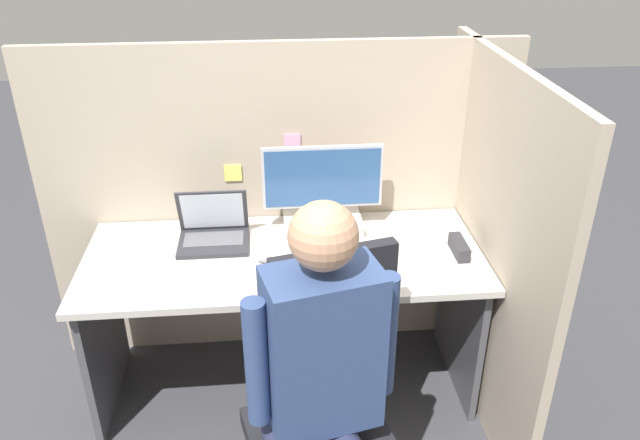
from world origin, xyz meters
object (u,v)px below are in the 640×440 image
object	(u,v)px
stapler	(459,247)
office_chair	(327,403)
paper_box	(322,223)
person	(321,380)
laptop	(213,233)
carrot_toy	(382,272)
monitor	(323,182)

from	to	relation	value
stapler	office_chair	bearing A→B (deg)	-134.61
paper_box	office_chair	distance (m)	0.93
person	office_chair	bearing A→B (deg)	76.64
person	laptop	bearing A→B (deg)	111.33
paper_box	person	xyz separation A→B (m)	(-0.10, -1.05, 0.03)
paper_box	carrot_toy	size ratio (longest dim) A/B	2.44
carrot_toy	office_chair	size ratio (longest dim) A/B	0.13
paper_box	stapler	size ratio (longest dim) A/B	2.09
paper_box	stapler	distance (m)	0.62
stapler	person	size ratio (longest dim) A/B	0.12
monitor	carrot_toy	distance (m)	0.51
monitor	stapler	size ratio (longest dim) A/B	3.17
monitor	laptop	xyz separation A→B (m)	(-0.48, -0.09, -0.18)
laptop	person	distance (m)	1.04
stapler	person	bearing A→B (deg)	-130.05
paper_box	monitor	world-z (taller)	monitor
paper_box	monitor	distance (m)	0.20
person	carrot_toy	bearing A→B (deg)	64.40
monitor	person	xyz separation A→B (m)	(-0.10, -1.06, -0.17)
laptop	office_chair	xyz separation A→B (m)	(0.41, -0.82, -0.23)
laptop	person	size ratio (longest dim) A/B	0.22
carrot_toy	person	xyz separation A→B (m)	(-0.30, -0.63, 0.04)
office_chair	person	world-z (taller)	person
paper_box	person	world-z (taller)	person
laptop	stapler	size ratio (longest dim) A/B	1.81
carrot_toy	person	distance (m)	0.70
paper_box	carrot_toy	world-z (taller)	paper_box
monitor	stapler	world-z (taller)	monitor
paper_box	laptop	xyz separation A→B (m)	(-0.48, -0.09, 0.02)
stapler	person	xyz separation A→B (m)	(-0.66, -0.78, 0.03)
stapler	monitor	bearing A→B (deg)	153.48
person	monitor	bearing A→B (deg)	84.37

